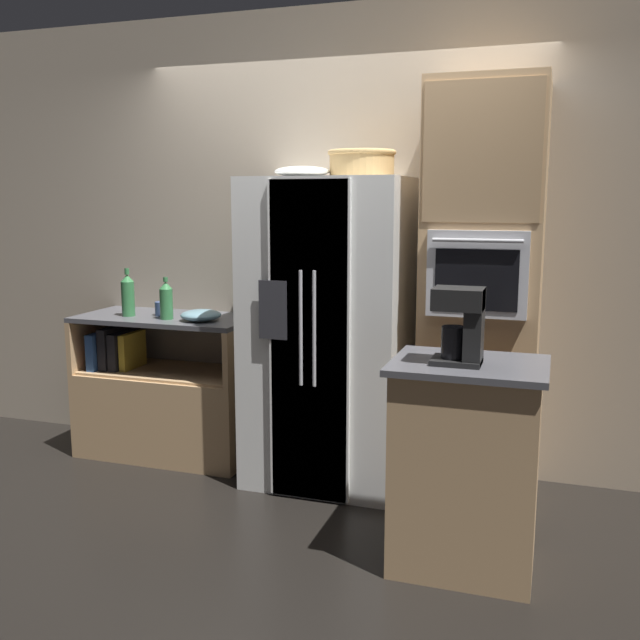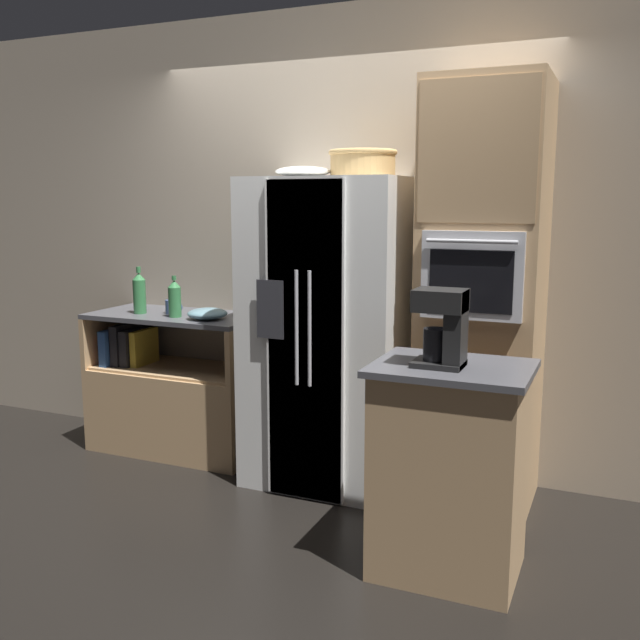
% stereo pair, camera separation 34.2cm
% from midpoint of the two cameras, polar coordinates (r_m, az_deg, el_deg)
% --- Properties ---
extents(ground_plane, '(20.00, 20.00, 0.00)m').
position_cam_midpoint_polar(ground_plane, '(4.37, -2.46, -12.70)').
color(ground_plane, black).
extents(wall_back, '(12.00, 0.06, 2.80)m').
position_cam_midpoint_polar(wall_back, '(4.46, -0.56, 6.32)').
color(wall_back, tan).
rests_on(wall_back, ground_plane).
extents(counter_left, '(1.13, 0.56, 0.92)m').
position_cam_midpoint_polar(counter_left, '(4.84, -14.18, -6.42)').
color(counter_left, tan).
rests_on(counter_left, ground_plane).
extents(refrigerator, '(0.90, 0.74, 1.78)m').
position_cam_midpoint_polar(refrigerator, '(4.14, -1.67, -1.05)').
color(refrigerator, white).
rests_on(refrigerator, ground_plane).
extents(wall_oven, '(0.61, 0.66, 2.27)m').
position_cam_midpoint_polar(wall_oven, '(3.95, 10.44, 1.94)').
color(wall_oven, tan).
rests_on(wall_oven, ground_plane).
extents(island_counter, '(0.68, 0.54, 0.95)m').
position_cam_midpoint_polar(island_counter, '(3.30, 8.64, -11.42)').
color(island_counter, tan).
rests_on(island_counter, ground_plane).
extents(wicker_basket, '(0.38, 0.38, 0.15)m').
position_cam_midpoint_polar(wicker_basket, '(4.06, 0.90, 12.49)').
color(wicker_basket, tan).
rests_on(wicker_basket, refrigerator).
extents(fruit_bowl, '(0.31, 0.31, 0.06)m').
position_cam_midpoint_polar(fruit_bowl, '(4.05, -3.91, 11.77)').
color(fruit_bowl, white).
rests_on(fruit_bowl, refrigerator).
extents(bottle_tall, '(0.08, 0.08, 0.31)m').
position_cam_midpoint_polar(bottle_tall, '(4.75, -17.14, 1.92)').
color(bottle_tall, '#33723F').
rests_on(bottle_tall, counter_left).
extents(bottle_short, '(0.08, 0.08, 0.26)m').
position_cam_midpoint_polar(bottle_short, '(4.56, -14.32, 1.53)').
color(bottle_short, '#33723F').
rests_on(bottle_short, counter_left).
extents(mug, '(0.12, 0.09, 0.09)m').
position_cam_midpoint_polar(mug, '(4.72, -14.53, 0.87)').
color(mug, '#384C7A').
rests_on(mug, counter_left).
extents(mixing_bowl, '(0.25, 0.25, 0.07)m').
position_cam_midpoint_polar(mixing_bowl, '(4.47, -11.68, 0.37)').
color(mixing_bowl, '#668C99').
rests_on(mixing_bowl, counter_left).
extents(coffee_maker, '(0.21, 0.18, 0.33)m').
position_cam_midpoint_polar(coffee_maker, '(3.08, 8.31, -0.22)').
color(coffee_maker, black).
rests_on(coffee_maker, island_counter).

